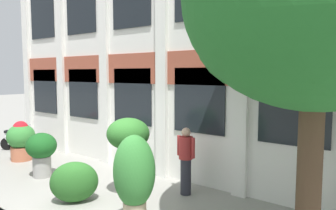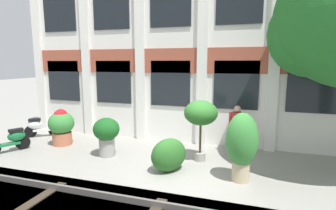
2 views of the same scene
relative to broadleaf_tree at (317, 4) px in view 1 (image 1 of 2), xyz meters
The scene contains 10 objects.
ground_plane 6.06m from the broadleaf_tree, 165.03° to the right, with size 80.00×80.00×0.00m, color gray.
apartment_facade 4.67m from the broadleaf_tree, 158.98° to the left, with size 14.75×0.64×7.18m.
broadleaf_tree is the anchor object (origin of this frame).
potted_plant_glazed_jar 4.35m from the broadleaf_tree, 154.43° to the right, with size 0.80×0.80×1.80m.
potted_plant_ribbed_drum 9.85m from the broadleaf_tree, behind, with size 0.92×0.92×1.34m.
potted_plant_stone_basin 7.82m from the broadleaf_tree, behind, with size 0.85×0.85×1.27m.
potted_plant_terracotta_small 4.83m from the broadleaf_tree, behind, with size 1.03×1.03×1.90m.
scooter_second_parked 11.43m from the broadleaf_tree, behind, with size 1.17×0.88×0.98m.
resident_by_doorway 4.44m from the broadleaf_tree, 167.26° to the left, with size 0.53×0.34×1.65m.
topiary_hedge 6.10m from the broadleaf_tree, 164.79° to the right, with size 1.09×0.70×0.94m, color #286023.
Camera 1 is at (5.79, -4.53, 2.95)m, focal length 35.00 mm.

